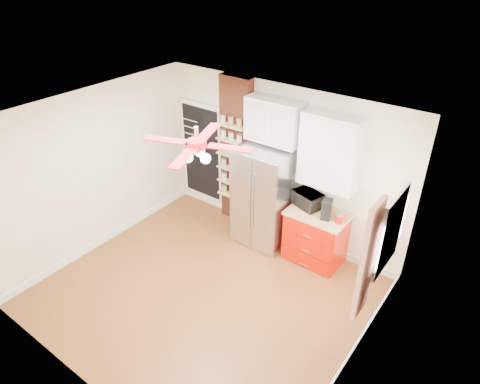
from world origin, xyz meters
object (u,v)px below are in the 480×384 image
Objects in this scene: fridge at (264,197)px; red_cabinet at (316,236)px; canister_left at (339,219)px; ceiling_fan at (197,144)px; coffee_maker at (327,209)px; pantry_jar_oats at (230,149)px; toaster_oven at (307,199)px.

red_cabinet is at bearing 2.95° from fridge.
fridge is at bearing -177.05° from red_cabinet.
canister_left is (0.37, -0.06, 0.52)m from red_cabinet.
coffee_maker is at bearing 56.64° from ceiling_fan.
red_cabinet is 0.62m from coffee_maker.
fridge is 1.25× the size of ceiling_fan.
canister_left is at bearing -4.85° from pantry_jar_oats.
coffee_maker is at bearing -0.06° from fridge.
canister_left is (1.29, 1.62, -1.45)m from ceiling_fan.
fridge is 1.03m from pantry_jar_oats.
toaster_oven is 1.63m from pantry_jar_oats.
canister_left reaches higher than red_cabinet.
canister_left is at bearing -19.63° from coffee_maker.
toaster_oven reaches higher than canister_left.
coffee_maker is (1.12, -0.00, 0.18)m from fridge.
canister_left is 1.02× the size of pantry_jar_oats.
coffee_maker reaches higher than toaster_oven.
fridge is at bearing 91.76° from ceiling_fan.
red_cabinet is 3.04× the size of coffee_maker.
canister_left is 2.24m from pantry_jar_oats.
pantry_jar_oats is at bearing 176.07° from red_cabinet.
fridge is at bearing 162.87° from coffee_maker.
toaster_oven is 0.63m from canister_left.
toaster_oven is at bearing 162.57° from red_cabinet.
toaster_oven is 1.48× the size of coffee_maker.
red_cabinet is 0.63m from toaster_oven.
ceiling_fan is 2.38m from coffee_maker.
fridge is at bearing -11.68° from pantry_jar_oats.
toaster_oven is at bearing 68.87° from ceiling_fan.
fridge is 5.67× the size of coffee_maker.
red_cabinet is 6.69× the size of canister_left.
fridge is 12.71× the size of pantry_jar_oats.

